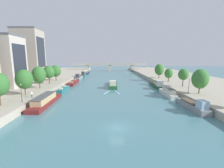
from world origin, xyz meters
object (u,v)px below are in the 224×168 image
at_px(moored_boat_left_far, 63,89).
at_px(tree_left_midway, 49,72).
at_px(moored_boat_left_near, 84,75).
at_px(tree_right_nearest, 200,79).
at_px(tree_left_end_of_row, 56,71).
at_px(tree_left_distant, 39,75).
at_px(moored_boat_left_midway, 46,100).
at_px(barge_midriver, 113,84).
at_px(person_on_quay, 32,94).
at_px(lamppost_left_bank, 21,92).
at_px(moored_boat_right_near, 168,92).
at_px(tree_right_by_lamp, 183,74).
at_px(tree_right_end_of_row, 159,70).
at_px(moored_boat_left_upstream, 87,73).
at_px(moored_boat_left_lone, 79,77).
at_px(bridge_far, 110,66).
at_px(moored_boat_left_downstream, 73,82).
at_px(tree_left_by_lamp, 24,79).
at_px(tree_right_second, 169,73).
at_px(moored_boat_right_midway, 193,105).
at_px(moored_boat_right_lone, 157,85).
at_px(lamppost_right_bank, 189,85).

height_order(moored_boat_left_far, tree_left_midway, tree_left_midway).
relative_size(moored_boat_left_near, tree_right_nearest, 1.73).
bearing_deg(tree_left_end_of_row, tree_left_distant, -88.81).
bearing_deg(moored_boat_left_midway, tree_left_midway, 107.89).
relative_size(barge_midriver, person_on_quay, 10.63).
xyz_separation_m(barge_midriver, lamppost_left_bank, (-22.56, -29.21, 3.14)).
distance_m(moored_boat_right_near, tree_left_distant, 43.54).
xyz_separation_m(tree_right_by_lamp, lamppost_left_bank, (-47.57, -18.64, -2.05)).
bearing_deg(moored_boat_left_far, person_on_quay, -102.65).
bearing_deg(tree_right_end_of_row, moored_boat_left_upstream, 136.23).
distance_m(moored_boat_left_upstream, moored_boat_right_near, 79.49).
relative_size(moored_boat_left_lone, bridge_far, 0.19).
bearing_deg(moored_boat_left_downstream, moored_boat_left_lone, 92.03).
bearing_deg(barge_midriver, moored_boat_left_far, -154.51).
bearing_deg(moored_boat_right_near, tree_left_by_lamp, -173.46).
distance_m(tree_right_second, bridge_far, 77.53).
relative_size(tree_right_second, bridge_far, 0.09).
bearing_deg(lamppost_left_bank, tree_left_midway, 97.08).
xyz_separation_m(barge_midriver, moored_boat_right_midway, (17.91, -30.54, 0.01)).
bearing_deg(tree_left_by_lamp, bridge_far, 75.44).
xyz_separation_m(tree_left_by_lamp, tree_right_by_lamp, (50.60, 11.27, 0.01)).
bearing_deg(moored_boat_right_lone, tree_right_end_of_row, 69.40).
xyz_separation_m(tree_left_by_lamp, tree_left_distant, (-0.17, 9.80, 0.16)).
bearing_deg(tree_right_nearest, moored_boat_right_near, 144.62).
bearing_deg(tree_left_midway, tree_right_nearest, -20.71).
bearing_deg(moored_boat_left_upstream, moored_boat_left_downstream, -90.04).
relative_size(moored_boat_left_lone, tree_right_nearest, 1.75).
distance_m(moored_boat_left_lone, moored_boat_left_near, 13.93).
xyz_separation_m(tree_left_by_lamp, lamppost_right_bank, (47.30, 0.86, -1.94)).
bearing_deg(tree_left_midway, tree_left_end_of_row, 92.04).
bearing_deg(tree_right_nearest, lamppost_right_bank, 158.86).
bearing_deg(moored_boat_left_downstream, moored_boat_left_far, -90.62).
height_order(moored_boat_left_downstream, tree_right_nearest, tree_right_nearest).
relative_size(barge_midriver, moored_boat_left_upstream, 1.10).
bearing_deg(tree_left_midway, lamppost_left_bank, -82.92).
bearing_deg(bridge_far, moored_boat_left_upstream, -131.27).
bearing_deg(lamppost_left_bank, lamppost_right_bank, 10.54).
distance_m(moored_boat_left_far, moored_boat_left_lone, 32.74).
bearing_deg(tree_left_by_lamp, person_on_quay, -44.09).
xyz_separation_m(tree_right_nearest, tree_right_by_lamp, (0.71, 11.41, 0.06)).
bearing_deg(moored_boat_left_midway, lamppost_left_bank, -139.44).
bearing_deg(moored_boat_left_near, tree_left_distant, -98.40).
distance_m(moored_boat_left_midway, tree_right_nearest, 43.24).
xyz_separation_m(moored_boat_left_downstream, moored_boat_right_lone, (36.55, -9.88, 0.38)).
height_order(moored_boat_left_upstream, tree_right_by_lamp, tree_right_by_lamp).
height_order(moored_boat_left_downstream, lamppost_right_bank, lamppost_right_bank).
xyz_separation_m(tree_right_second, person_on_quay, (-46.51, -26.09, -2.74)).
bearing_deg(moored_boat_left_near, person_on_quay, -93.52).
xyz_separation_m(tree_left_end_of_row, tree_right_end_of_row, (50.28, 7.21, -0.01)).
bearing_deg(moored_boat_left_upstream, tree_left_midway, -97.35).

